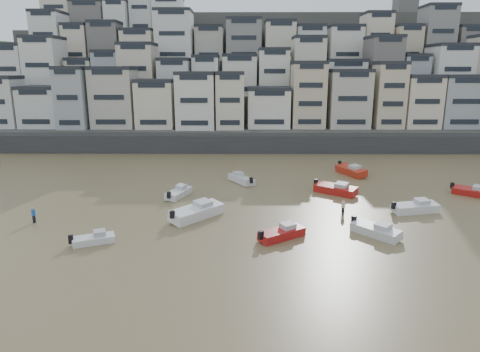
{
  "coord_description": "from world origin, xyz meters",
  "views": [
    {
      "loc": [
        6.21,
        -18.25,
        16.16
      ],
      "look_at": [
        5.79,
        30.0,
        4.0
      ],
      "focal_mm": 32.0,
      "sensor_mm": 36.0,
      "label": 1
    }
  ],
  "objects_px": {
    "boat_c": "(197,210)",
    "boat_f": "(179,192)",
    "boat_i": "(351,169)",
    "boat_b": "(376,229)",
    "boat_d": "(415,206)",
    "boat_h": "(241,178)",
    "boat_a": "(282,232)",
    "boat_g": "(472,191)",
    "boat_j": "(94,238)",
    "boat_e": "(335,188)",
    "person_pink": "(343,207)",
    "person_blue": "(34,215)"
  },
  "relations": [
    {
      "from": "boat_c",
      "to": "boat_f",
      "type": "relative_size",
      "value": 1.37
    },
    {
      "from": "boat_i",
      "to": "boat_b",
      "type": "bearing_deg",
      "value": -30.26
    },
    {
      "from": "boat_d",
      "to": "boat_i",
      "type": "xyz_separation_m",
      "value": [
        -3.02,
        18.07,
        0.09
      ]
    },
    {
      "from": "boat_f",
      "to": "boat_h",
      "type": "xyz_separation_m",
      "value": [
        8.07,
        7.11,
        0.05
      ]
    },
    {
      "from": "boat_a",
      "to": "boat_h",
      "type": "height_order",
      "value": "boat_h"
    },
    {
      "from": "boat_d",
      "to": "boat_g",
      "type": "distance_m",
      "value": 12.13
    },
    {
      "from": "boat_j",
      "to": "boat_d",
      "type": "bearing_deg",
      "value": -7.54
    },
    {
      "from": "boat_e",
      "to": "boat_g",
      "type": "relative_size",
      "value": 1.19
    },
    {
      "from": "boat_a",
      "to": "boat_i",
      "type": "relative_size",
      "value": 0.82
    },
    {
      "from": "boat_b",
      "to": "boat_g",
      "type": "height_order",
      "value": "boat_b"
    },
    {
      "from": "boat_a",
      "to": "person_pink",
      "type": "relative_size",
      "value": 3.08
    },
    {
      "from": "boat_c",
      "to": "boat_e",
      "type": "bearing_deg",
      "value": -18.36
    },
    {
      "from": "boat_e",
      "to": "boat_i",
      "type": "height_order",
      "value": "boat_i"
    },
    {
      "from": "person_blue",
      "to": "boat_c",
      "type": "bearing_deg",
      "value": 4.97
    },
    {
      "from": "boat_j",
      "to": "boat_g",
      "type": "bearing_deg",
      "value": -2.8
    },
    {
      "from": "boat_a",
      "to": "boat_e",
      "type": "distance_m",
      "value": 17.58
    },
    {
      "from": "boat_b",
      "to": "boat_i",
      "type": "relative_size",
      "value": 0.84
    },
    {
      "from": "boat_g",
      "to": "boat_h",
      "type": "relative_size",
      "value": 0.93
    },
    {
      "from": "boat_g",
      "to": "boat_h",
      "type": "bearing_deg",
      "value": -153.57
    },
    {
      "from": "boat_g",
      "to": "boat_j",
      "type": "xyz_separation_m",
      "value": [
        -44.06,
        -16.15,
        -0.13
      ]
    },
    {
      "from": "person_blue",
      "to": "boat_i",
      "type": "bearing_deg",
      "value": 28.93
    },
    {
      "from": "boat_h",
      "to": "person_blue",
      "type": "distance_m",
      "value": 27.88
    },
    {
      "from": "person_pink",
      "to": "boat_c",
      "type": "bearing_deg",
      "value": -174.92
    },
    {
      "from": "boat_f",
      "to": "boat_j",
      "type": "distance_m",
      "value": 16.41
    },
    {
      "from": "boat_j",
      "to": "boat_f",
      "type": "bearing_deg",
      "value": 46.39
    },
    {
      "from": "boat_b",
      "to": "boat_j",
      "type": "distance_m",
      "value": 27.4
    },
    {
      "from": "boat_h",
      "to": "person_blue",
      "type": "height_order",
      "value": "person_blue"
    },
    {
      "from": "boat_e",
      "to": "boat_g",
      "type": "height_order",
      "value": "boat_e"
    },
    {
      "from": "boat_f",
      "to": "boat_i",
      "type": "height_order",
      "value": "boat_i"
    },
    {
      "from": "boat_d",
      "to": "boat_e",
      "type": "height_order",
      "value": "boat_e"
    },
    {
      "from": "boat_h",
      "to": "boat_i",
      "type": "relative_size",
      "value": 0.85
    },
    {
      "from": "boat_h",
      "to": "boat_i",
      "type": "distance_m",
      "value": 17.84
    },
    {
      "from": "boat_a",
      "to": "person_blue",
      "type": "bearing_deg",
      "value": 136.57
    },
    {
      "from": "boat_a",
      "to": "person_pink",
      "type": "height_order",
      "value": "person_pink"
    },
    {
      "from": "boat_i",
      "to": "boat_a",
      "type": "bearing_deg",
      "value": -48.61
    },
    {
      "from": "boat_c",
      "to": "boat_g",
      "type": "bearing_deg",
      "value": -33.13
    },
    {
      "from": "person_blue",
      "to": "person_pink",
      "type": "relative_size",
      "value": 1.0
    },
    {
      "from": "boat_c",
      "to": "boat_h",
      "type": "height_order",
      "value": "boat_c"
    },
    {
      "from": "boat_f",
      "to": "boat_g",
      "type": "relative_size",
      "value": 1.01
    },
    {
      "from": "boat_d",
      "to": "person_blue",
      "type": "xyz_separation_m",
      "value": [
        -42.4,
        -3.69,
        0.07
      ]
    },
    {
      "from": "boat_a",
      "to": "boat_i",
      "type": "xyz_separation_m",
      "value": [
        13.04,
        26.01,
        0.16
      ]
    },
    {
      "from": "boat_f",
      "to": "boat_h",
      "type": "bearing_deg",
      "value": -28.43
    },
    {
      "from": "boat_h",
      "to": "person_pink",
      "type": "distance_m",
      "value": 18.09
    },
    {
      "from": "boat_j",
      "to": "boat_c",
      "type": "bearing_deg",
      "value": 15.62
    },
    {
      "from": "boat_a",
      "to": "boat_j",
      "type": "distance_m",
      "value": 18.0
    },
    {
      "from": "boat_a",
      "to": "boat_f",
      "type": "xyz_separation_m",
      "value": [
        -12.15,
        13.93,
        -0.02
      ]
    },
    {
      "from": "boat_d",
      "to": "boat_i",
      "type": "height_order",
      "value": "boat_i"
    },
    {
      "from": "boat_d",
      "to": "boat_h",
      "type": "distance_m",
      "value": 24.04
    },
    {
      "from": "boat_j",
      "to": "person_pink",
      "type": "height_order",
      "value": "person_pink"
    },
    {
      "from": "boat_f",
      "to": "boat_g",
      "type": "xyz_separation_m",
      "value": [
        38.26,
        0.8,
        -0.01
      ]
    }
  ]
}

